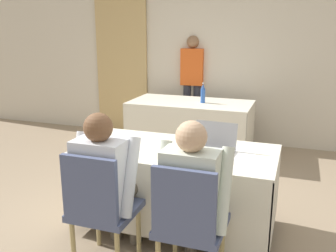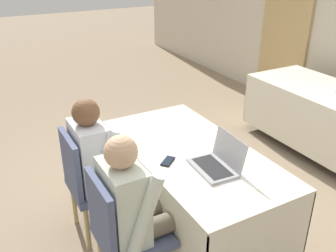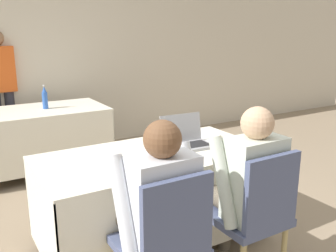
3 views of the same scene
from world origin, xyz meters
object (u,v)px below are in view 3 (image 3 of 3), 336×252
object	(u,v)px
person_white_shirt	(245,182)
person_red_shirt	(1,86)
cell_phone	(179,161)
chair_near_left	(165,241)
water_bottle	(45,98)
laptop	(187,141)
person_checkered_shirt	(156,206)
chair_near_right	(255,212)

from	to	relation	value
person_white_shirt	person_red_shirt	distance (m)	3.49
cell_phone	person_red_shirt	bearing A→B (deg)	64.08
cell_phone	person_white_shirt	bearing A→B (deg)	-94.40
chair_near_left	water_bottle	bearing A→B (deg)	-90.78
person_white_shirt	person_red_shirt	xyz separation A→B (m)	(-0.96, 3.34, 0.26)
laptop	person_checkered_shirt	world-z (taller)	person_checkered_shirt
water_bottle	chair_near_right	size ratio (longest dim) A/B	0.30
person_checkered_shirt	chair_near_right	bearing A→B (deg)	170.99
cell_phone	chair_near_right	bearing A→B (deg)	-100.61
chair_near_right	person_checkered_shirt	distance (m)	0.68
cell_phone	chair_near_left	bearing A→B (deg)	-168.42
cell_phone	person_white_shirt	distance (m)	0.46
water_bottle	chair_near_right	world-z (taller)	water_bottle
laptop	person_checkered_shirt	bearing A→B (deg)	-131.07
person_red_shirt	chair_near_right	bearing A→B (deg)	-78.15
laptop	person_white_shirt	world-z (taller)	person_white_shirt
person_checkered_shirt	cell_phone	bearing A→B (deg)	-136.06
cell_phone	water_bottle	size ratio (longest dim) A/B	0.55
laptop	person_red_shirt	world-z (taller)	person_red_shirt
water_bottle	person_red_shirt	xyz separation A→B (m)	(-0.35, 0.72, 0.07)
person_checkered_shirt	water_bottle	bearing A→B (deg)	-90.81
water_bottle	chair_near_left	distance (m)	2.74
cell_phone	water_bottle	world-z (taller)	water_bottle
cell_phone	person_checkered_shirt	bearing A→B (deg)	-175.34
laptop	chair_near_right	xyz separation A→B (m)	(0.02, -0.74, -0.28)
laptop	person_red_shirt	xyz separation A→B (m)	(-0.94, 2.71, 0.14)
cell_phone	person_red_shirt	world-z (taller)	person_red_shirt
chair_near_left	chair_near_right	xyz separation A→B (m)	(0.65, 0.00, 0.00)
cell_phone	person_checkered_shirt	size ratio (longest dim) A/B	0.13
chair_near_left	chair_near_right	bearing A→B (deg)	-180.00
chair_near_right	person_checkered_shirt	size ratio (longest dim) A/B	0.78
water_bottle	person_checkered_shirt	xyz separation A→B (m)	(-0.04, -2.62, -0.19)
person_checkered_shirt	person_red_shirt	xyz separation A→B (m)	(-0.32, 3.34, 0.26)
chair_near_left	person_red_shirt	bearing A→B (deg)	-84.76
water_bottle	person_checkered_shirt	world-z (taller)	person_checkered_shirt
laptop	chair_near_left	xyz separation A→B (m)	(-0.63, -0.74, -0.28)
laptop	water_bottle	xyz separation A→B (m)	(-0.59, 1.99, 0.08)
chair_near_left	person_red_shirt	world-z (taller)	person_red_shirt
cell_phone	chair_near_right	size ratio (longest dim) A/B	0.17
water_bottle	laptop	bearing A→B (deg)	-73.48
chair_near_right	laptop	bearing A→B (deg)	-88.21
laptop	person_white_shirt	bearing A→B (deg)	-84.31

